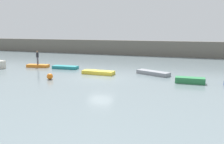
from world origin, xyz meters
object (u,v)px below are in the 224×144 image
(rowboat_grey, at_px, (153,73))
(mooring_buoy, at_px, (50,76))
(rowboat_yellow, at_px, (98,72))
(person_dark_shirt, at_px, (37,57))
(rowboat_green, at_px, (190,80))
(rowboat_orange, at_px, (38,66))
(rowboat_teal, at_px, (65,67))

(rowboat_grey, height_order, mooring_buoy, mooring_buoy)
(rowboat_yellow, relative_size, mooring_buoy, 5.89)
(rowboat_yellow, bearing_deg, person_dark_shirt, 169.88)
(rowboat_yellow, distance_m, rowboat_green, 9.77)
(rowboat_yellow, bearing_deg, rowboat_orange, 169.88)
(rowboat_teal, height_order, rowboat_green, rowboat_green)
(rowboat_green, relative_size, mooring_buoy, 4.30)
(rowboat_yellow, bearing_deg, rowboat_grey, 18.20)
(rowboat_green, bearing_deg, rowboat_grey, 140.76)
(rowboat_yellow, distance_m, mooring_buoy, 5.42)
(rowboat_orange, xyz_separation_m, person_dark_shirt, (-0.00, 0.00, 1.18))
(rowboat_teal, xyz_separation_m, rowboat_grey, (11.12, -0.25, 0.02))
(rowboat_yellow, relative_size, rowboat_green, 1.37)
(rowboat_yellow, xyz_separation_m, rowboat_green, (9.69, -1.20, 0.07))
(mooring_buoy, bearing_deg, rowboat_yellow, 51.92)
(rowboat_grey, xyz_separation_m, mooring_buoy, (-9.06, -6.02, 0.10))
(person_dark_shirt, xyz_separation_m, mooring_buoy, (6.10, -6.14, -1.06))
(person_dark_shirt, bearing_deg, rowboat_green, -9.11)
(rowboat_yellow, height_order, rowboat_green, rowboat_green)
(rowboat_orange, relative_size, rowboat_green, 1.10)
(rowboat_green, xyz_separation_m, person_dark_shirt, (-19.14, 3.07, 1.10))
(rowboat_orange, distance_m, rowboat_yellow, 9.63)
(rowboat_yellow, bearing_deg, rowboat_green, -5.93)
(rowboat_green, bearing_deg, rowboat_orange, 168.32)
(rowboat_orange, bearing_deg, person_dark_shirt, 169.04)
(rowboat_grey, bearing_deg, rowboat_orange, -156.54)
(rowboat_orange, relative_size, mooring_buoy, 4.73)
(rowboat_teal, distance_m, rowboat_grey, 11.12)
(rowboat_teal, xyz_separation_m, mooring_buoy, (2.05, -6.27, 0.12))
(rowboat_yellow, xyz_separation_m, person_dark_shirt, (-9.44, 1.87, 1.17))
(person_dark_shirt, relative_size, mooring_buoy, 2.93)
(rowboat_teal, height_order, mooring_buoy, mooring_buoy)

